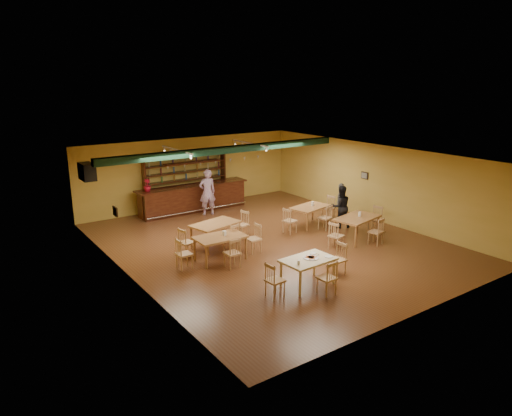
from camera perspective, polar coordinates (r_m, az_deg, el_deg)
floor at (r=16.08m, az=1.96°, el=-4.28°), size 12.00×12.00×0.00m
ceiling_beam at (r=17.65m, az=-3.43°, el=7.09°), size 10.00×0.30×0.25m
track_rail_left at (r=17.32m, az=-9.61°, el=6.97°), size 0.05×2.50×0.05m
track_rail_right at (r=18.89m, az=-0.74°, el=7.88°), size 0.05×2.50×0.05m
ac_unit at (r=17.14m, az=-19.79°, el=4.19°), size 0.34×0.70×0.48m
picture_left at (r=14.24m, az=-16.75°, el=-0.40°), size 0.04×0.34×0.28m
picture_right at (r=19.25m, az=13.08°, el=3.88°), size 0.04×0.34×0.28m
bar_counter at (r=19.96m, az=-7.64°, el=1.21°), size 4.90×0.85×1.13m
back_bar_hutch at (r=20.38m, az=-8.51°, el=3.13°), size 3.79×0.40×2.28m
poinsettia at (r=18.98m, az=-13.10°, el=2.73°), size 0.36×0.36×0.50m
dining_table_a at (r=15.73m, az=-4.92°, el=-3.25°), size 1.78×1.30×0.80m
dining_table_b at (r=17.98m, az=6.57°, el=-0.97°), size 1.67×1.20×0.76m
dining_table_c at (r=14.54m, az=-4.35°, el=-4.89°), size 1.56×0.95×0.77m
dining_table_d at (r=16.66m, az=12.14°, el=-2.44°), size 1.81×1.31×0.82m
near_table at (r=12.88m, az=6.30°, el=-7.74°), size 1.47×0.99×0.76m
pizza_tray at (r=12.79m, az=6.70°, el=-6.03°), size 0.50×0.50×0.01m
parmesan_shaker at (r=12.33m, az=5.22°, el=-6.60°), size 0.08×0.08×0.11m
napkin_stack at (r=13.09m, az=6.95°, el=-5.50°), size 0.25×0.23×0.03m
pizza_server at (r=12.92m, az=7.06°, el=-5.78°), size 0.32×0.10×0.00m
side_plate at (r=12.94m, az=8.82°, el=-5.86°), size 0.23×0.23×0.01m
patron_bar at (r=19.27m, az=-5.93°, el=1.93°), size 0.77×0.58×1.90m
patron_right_a at (r=17.84m, az=10.24°, el=0.15°), size 0.95×0.85×1.60m
patron_right_b at (r=18.73m, az=10.29°, el=0.74°), size 0.92×0.83×1.50m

